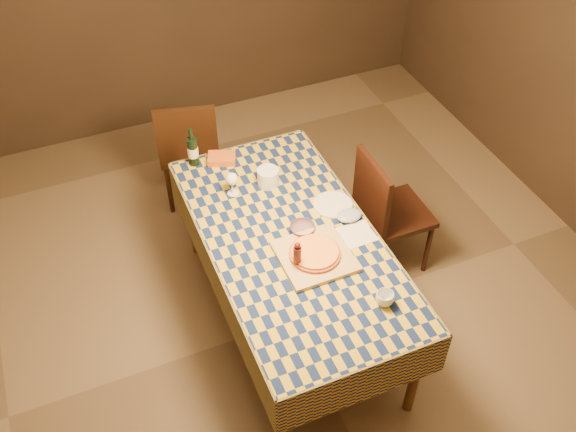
# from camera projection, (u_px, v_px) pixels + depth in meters

# --- Properties ---
(room) EXTENTS (5.00, 5.10, 2.70)m
(room) POSITION_uv_depth(u_px,v_px,m) (292.00, 158.00, 3.22)
(room) COLOR brown
(room) RESTS_ON ground
(dining_table) EXTENTS (0.94, 1.84, 0.77)m
(dining_table) POSITION_uv_depth(u_px,v_px,m) (291.00, 247.00, 3.67)
(dining_table) COLOR brown
(dining_table) RESTS_ON ground
(cutting_board) EXTENTS (0.39, 0.39, 0.02)m
(cutting_board) POSITION_uv_depth(u_px,v_px,m) (315.00, 256.00, 3.51)
(cutting_board) COLOR tan
(cutting_board) RESTS_ON dining_table
(pizza) EXTENTS (0.37, 0.37, 0.03)m
(pizza) POSITION_uv_depth(u_px,v_px,m) (315.00, 253.00, 3.49)
(pizza) COLOR #A7451B
(pizza) RESTS_ON cutting_board
(pepper_mill) EXTENTS (0.05, 0.05, 0.19)m
(pepper_mill) POSITION_uv_depth(u_px,v_px,m) (297.00, 256.00, 3.40)
(pepper_mill) COLOR #4B1211
(pepper_mill) RESTS_ON dining_table
(bowl) EXTENTS (0.19, 0.19, 0.05)m
(bowl) POSITION_uv_depth(u_px,v_px,m) (303.00, 229.00, 3.64)
(bowl) COLOR #684A57
(bowl) RESTS_ON dining_table
(wine_glass) EXTENTS (0.08, 0.08, 0.15)m
(wine_glass) POSITION_uv_depth(u_px,v_px,m) (232.00, 180.00, 3.82)
(wine_glass) COLOR white
(wine_glass) RESTS_ON dining_table
(wine_bottle) EXTENTS (0.09, 0.09, 0.27)m
(wine_bottle) POSITION_uv_depth(u_px,v_px,m) (193.00, 151.00, 4.03)
(wine_bottle) COLOR black
(wine_bottle) RESTS_ON dining_table
(deli_tub) EXTENTS (0.17, 0.17, 0.11)m
(deli_tub) POSITION_uv_depth(u_px,v_px,m) (268.00, 177.00, 3.92)
(deli_tub) COLOR silver
(deli_tub) RESTS_ON dining_table
(takeout_container) EXTENTS (0.21, 0.18, 0.04)m
(takeout_container) POSITION_uv_depth(u_px,v_px,m) (222.00, 158.00, 4.10)
(takeout_container) COLOR #C45719
(takeout_container) RESTS_ON dining_table
(white_plate) EXTENTS (0.30, 0.30, 0.01)m
(white_plate) POSITION_uv_depth(u_px,v_px,m) (333.00, 205.00, 3.81)
(white_plate) COLOR silver
(white_plate) RESTS_ON dining_table
(tumbler) EXTENTS (0.10, 0.10, 0.08)m
(tumbler) POSITION_uv_depth(u_px,v_px,m) (385.00, 298.00, 3.26)
(tumbler) COLOR white
(tumbler) RESTS_ON dining_table
(flour_patch) EXTENTS (0.24, 0.18, 0.00)m
(flour_patch) POSITION_uv_depth(u_px,v_px,m) (354.00, 235.00, 3.64)
(flour_patch) COLOR silver
(flour_patch) RESTS_ON dining_table
(flour_bag) EXTENTS (0.18, 0.16, 0.04)m
(flour_bag) POSITION_uv_depth(u_px,v_px,m) (349.00, 215.00, 3.72)
(flour_bag) COLOR #909BB9
(flour_bag) RESTS_ON dining_table
(chair_far) EXTENTS (0.51, 0.51, 0.93)m
(chair_far) POSITION_uv_depth(u_px,v_px,m) (189.00, 147.00, 4.62)
(chair_far) COLOR black
(chair_far) RESTS_ON ground
(chair_right) EXTENTS (0.43, 0.43, 0.93)m
(chair_right) POSITION_uv_depth(u_px,v_px,m) (385.00, 208.00, 4.16)
(chair_right) COLOR black
(chair_right) RESTS_ON ground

